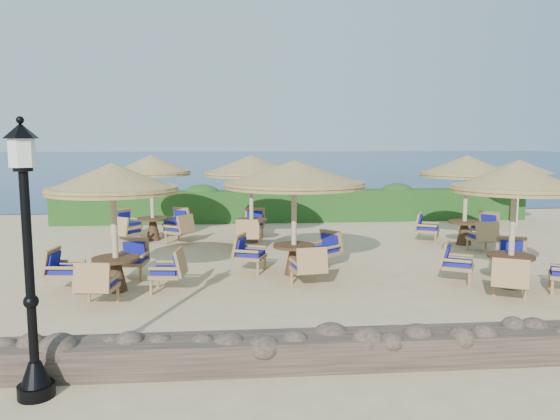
# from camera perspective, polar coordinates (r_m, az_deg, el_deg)

# --- Properties ---
(ground) EXTENTS (120.00, 120.00, 0.00)m
(ground) POSITION_cam_1_polar(r_m,az_deg,el_deg) (13.92, 4.97, -5.60)
(ground) COLOR tan
(ground) RESTS_ON ground
(sea) EXTENTS (160.00, 160.00, 0.00)m
(sea) POSITION_cam_1_polar(r_m,az_deg,el_deg) (83.44, -3.48, 5.23)
(sea) COLOR #0B1E48
(sea) RESTS_ON ground
(hedge) EXTENTS (18.00, 0.90, 1.20)m
(hedge) POSITION_cam_1_polar(r_m,az_deg,el_deg) (20.84, 1.53, 0.44)
(hedge) COLOR #183E13
(hedge) RESTS_ON ground
(stone_wall) EXTENTS (15.00, 0.65, 0.44)m
(stone_wall) POSITION_cam_1_polar(r_m,az_deg,el_deg) (8.08, 12.91, -13.84)
(stone_wall) COLOR brown
(stone_wall) RESTS_ON ground
(lamp_post) EXTENTS (0.44, 0.44, 3.31)m
(lamp_post) POSITION_cam_1_polar(r_m,az_deg,el_deg) (7.15, -24.73, -5.97)
(lamp_post) COLOR black
(lamp_post) RESTS_ON ground
(extra_parasol) EXTENTS (2.30, 2.30, 2.41)m
(extra_parasol) POSITION_cam_1_polar(r_m,az_deg,el_deg) (21.19, 23.73, 4.19)
(extra_parasol) COLOR #C4AF8A
(extra_parasol) RESTS_ON ground
(cafe_set_0) EXTENTS (2.86, 2.86, 2.65)m
(cafe_set_0) POSITION_cam_1_polar(r_m,az_deg,el_deg) (11.59, -16.99, 0.45)
(cafe_set_0) COLOR #C4AF8A
(cafe_set_0) RESTS_ON ground
(cafe_set_1) EXTENTS (3.26, 3.26, 2.65)m
(cafe_set_1) POSITION_cam_1_polar(r_m,az_deg,el_deg) (12.43, 1.49, 2.22)
(cafe_set_1) COLOR #C4AF8A
(cafe_set_1) RESTS_ON ground
(cafe_set_2) EXTENTS (2.80, 2.80, 2.65)m
(cafe_set_2) POSITION_cam_1_polar(r_m,az_deg,el_deg) (12.32, 23.24, 0.49)
(cafe_set_2) COLOR #C4AF8A
(cafe_set_2) RESTS_ON ground
(cafe_set_3) EXTENTS (2.67, 2.67, 2.65)m
(cafe_set_3) POSITION_cam_1_polar(r_m,az_deg,el_deg) (17.26, -13.26, 2.50)
(cafe_set_3) COLOR #C4AF8A
(cafe_set_3) RESTS_ON ground
(cafe_set_4) EXTENTS (2.86, 2.86, 2.65)m
(cafe_set_4) POSITION_cam_1_polar(r_m,az_deg,el_deg) (16.46, -3.03, 3.55)
(cafe_set_4) COLOR #C4AF8A
(cafe_set_4) RESTS_ON ground
(cafe_set_5) EXTENTS (2.78, 2.79, 2.65)m
(cafe_set_5) POSITION_cam_1_polar(r_m,az_deg,el_deg) (16.98, 18.90, 2.87)
(cafe_set_5) COLOR #C4AF8A
(cafe_set_5) RESTS_ON ground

